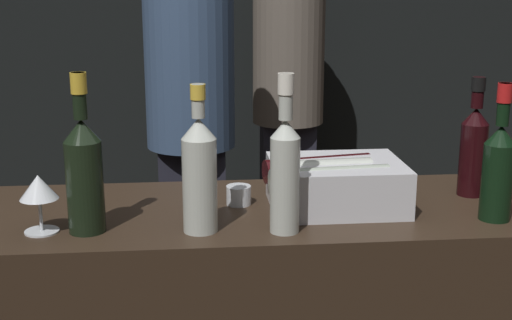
{
  "coord_description": "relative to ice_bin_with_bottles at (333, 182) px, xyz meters",
  "views": [
    {
      "loc": [
        -0.17,
        -1.45,
        1.6
      ],
      "look_at": [
        0.0,
        0.29,
        1.15
      ],
      "focal_mm": 50.0,
      "sensor_mm": 36.0,
      "label": 1
    }
  ],
  "objects": [
    {
      "name": "ice_bin_with_bottles",
      "position": [
        0.0,
        0.0,
        0.0
      ],
      "size": [
        0.35,
        0.26,
        0.13
      ],
      "color": "silver",
      "rests_on": "bar_counter"
    },
    {
      "name": "candle_votive",
      "position": [
        -0.24,
        0.05,
        -0.04
      ],
      "size": [
        0.06,
        0.06,
        0.05
      ],
      "color": "silver",
      "rests_on": "bar_counter"
    },
    {
      "name": "white_wine_bottle",
      "position": [
        -0.15,
        -0.16,
        0.09
      ],
      "size": [
        0.07,
        0.07,
        0.37
      ],
      "color": "#B2B7AD",
      "rests_on": "bar_counter"
    },
    {
      "name": "wine_glass",
      "position": [
        -0.7,
        -0.12,
        0.04
      ],
      "size": [
        0.09,
        0.09,
        0.14
      ],
      "color": "silver",
      "rests_on": "bar_counter"
    },
    {
      "name": "red_wine_bottle_black_foil",
      "position": [
        0.39,
        0.07,
        0.07
      ],
      "size": [
        0.07,
        0.07,
        0.32
      ],
      "color": "black",
      "rests_on": "bar_counter"
    },
    {
      "name": "champagne_bottle",
      "position": [
        -0.6,
        -0.12,
        0.08
      ],
      "size": [
        0.09,
        0.09,
        0.37
      ],
      "color": "black",
      "rests_on": "bar_counter"
    },
    {
      "name": "person_blond_tee",
      "position": [
        0.17,
        2.01,
        -0.09
      ],
      "size": [
        0.38,
        0.38,
        1.8
      ],
      "rotation": [
        0.0,
        0.0,
        1.01
      ],
      "color": "black",
      "rests_on": "ground_plane"
    },
    {
      "name": "red_wine_bottle_burgundy",
      "position": [
        0.37,
        -0.13,
        0.07
      ],
      "size": [
        0.08,
        0.08,
        0.33
      ],
      "color": "black",
      "rests_on": "bar_counter"
    },
    {
      "name": "wall_back_chalkboard",
      "position": [
        -0.19,
        2.51,
        0.31
      ],
      "size": [
        6.4,
        0.06,
        2.8
      ],
      "color": "black",
      "rests_on": "ground_plane"
    },
    {
      "name": "rose_wine_bottle",
      "position": [
        -0.34,
        -0.14,
        0.08
      ],
      "size": [
        0.08,
        0.08,
        0.34
      ],
      "color": "#B2B7AD",
      "rests_on": "bar_counter"
    },
    {
      "name": "person_in_hoodie",
      "position": [
        -0.35,
        1.42,
        -0.07
      ],
      "size": [
        0.39,
        0.39,
        1.84
      ],
      "rotation": [
        0.0,
        0.0,
        2.09
      ],
      "color": "black",
      "rests_on": "ground_plane"
    }
  ]
}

